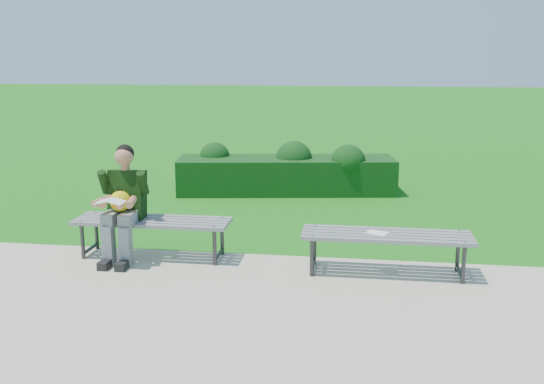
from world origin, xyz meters
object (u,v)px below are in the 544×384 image
Objects in this scene: bench_left at (152,224)px; bench_right at (386,238)px; paper_sheet at (377,233)px; hedge at (287,172)px; seated_boy at (123,200)px.

bench_left and bench_right have the same top height.
paper_sheet is at bearing 180.00° from bench_right.
hedge is 2.10× the size of bench_right.
hedge is at bearing 110.07° from paper_sheet.
seated_boy reaches higher than bench_right.
paper_sheet is (2.86, -0.10, -0.24)m from seated_boy.
paper_sheet is at bearing -4.29° from bench_left.
hedge reaches higher than paper_sheet.
bench_left is at bearing 175.87° from bench_right.
paper_sheet is at bearing -69.93° from hedge.
bench_left is 6.79× the size of paper_sheet.
bench_right is at bearing -68.64° from hedge.
seated_boy is at bearing 178.11° from bench_right.
paper_sheet is at bearing -1.96° from seated_boy.
hedge is 4.14m from paper_sheet.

